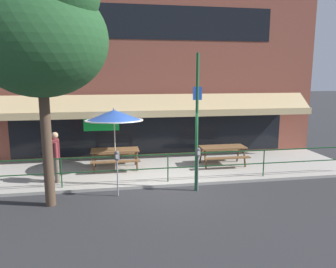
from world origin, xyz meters
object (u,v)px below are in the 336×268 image
object	(u,v)px
street_sign_pole	(197,122)
pedestrian_walking	(56,154)
picnic_table_left	(115,154)
parking_meter_far	(198,156)
picnic_table_centre	(223,150)
parking_meter_near	(117,160)
street_tree_curbside	(43,32)
patio_umbrella_left	(114,116)

from	to	relation	value
street_sign_pole	pedestrian_walking	bearing A→B (deg)	163.00
picnic_table_left	parking_meter_far	bearing A→B (deg)	-46.02
picnic_table_centre	street_sign_pole	bearing A→B (deg)	-125.53
picnic_table_left	picnic_table_centre	bearing A→B (deg)	-2.56
pedestrian_walking	street_sign_pole	world-z (taller)	street_sign_pole
parking_meter_near	picnic_table_left	bearing A→B (deg)	90.56
picnic_table_left	pedestrian_walking	distance (m)	2.34
picnic_table_centre	street_tree_curbside	xyz separation A→B (m)	(-6.00, -2.93, 4.04)
picnic_table_centre	pedestrian_walking	xyz separation A→B (m)	(-6.18, -1.05, 0.35)
patio_umbrella_left	street_sign_pole	size ratio (longest dim) A/B	0.55
pedestrian_walking	parking_meter_far	world-z (taller)	pedestrian_walking
pedestrian_walking	parking_meter_near	size ratio (longest dim) A/B	1.20
parking_meter_near	street_tree_curbside	world-z (taller)	street_tree_curbside
parking_meter_far	street_sign_pole	size ratio (longest dim) A/B	0.33
picnic_table_centre	patio_umbrella_left	size ratio (longest dim) A/B	0.76
patio_umbrella_left	parking_meter_far	world-z (taller)	patio_umbrella_left
patio_umbrella_left	street_tree_curbside	xyz separation A→B (m)	(-1.78, -2.93, 2.57)
picnic_table_left	pedestrian_walking	bearing A→B (deg)	-147.82
parking_meter_far	street_tree_curbside	size ratio (longest dim) A/B	0.22
street_tree_curbside	parking_meter_near	bearing A→B (deg)	14.20
street_sign_pole	parking_meter_far	bearing A→B (deg)	-40.98
picnic_table_centre	street_tree_curbside	distance (m)	7.80
parking_meter_far	street_tree_curbside	xyz separation A→B (m)	(-4.32, -0.48, 3.60)
picnic_table_left	parking_meter_far	size ratio (longest dim) A/B	1.27
parking_meter_near	parking_meter_far	world-z (taller)	same
patio_umbrella_left	street_sign_pole	world-z (taller)	street_sign_pole
parking_meter_far	picnic_table_left	bearing A→B (deg)	133.98
picnic_table_centre	patio_umbrella_left	world-z (taller)	patio_umbrella_left
parking_meter_far	parking_meter_near	bearing A→B (deg)	-179.56
picnic_table_centre	parking_meter_far	bearing A→B (deg)	-124.32
pedestrian_walking	parking_meter_far	bearing A→B (deg)	-17.31
patio_umbrella_left	parking_meter_near	xyz separation A→B (m)	(0.03, -2.48, -1.03)
parking_meter_far	street_sign_pole	distance (m)	1.07
street_sign_pole	picnic_table_centre	bearing A→B (deg)	54.47
pedestrian_walking	street_sign_pole	size ratio (longest dim) A/B	0.40
picnic_table_left	street_sign_pole	size ratio (longest dim) A/B	0.42
patio_umbrella_left	picnic_table_centre	bearing A→B (deg)	-0.08
parking_meter_far	street_sign_pole	bearing A→B (deg)	139.02
pedestrian_walking	street_sign_pole	xyz separation A→B (m)	(4.46, -1.36, 1.16)
picnic_table_left	patio_umbrella_left	distance (m)	1.49
picnic_table_left	parking_meter_near	distance (m)	2.70
picnic_table_centre	street_sign_pole	distance (m)	3.32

